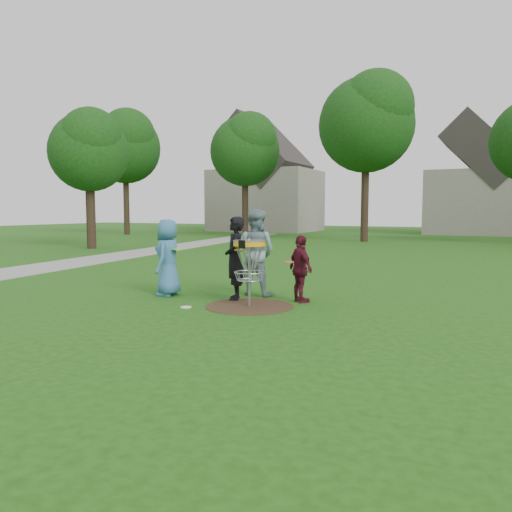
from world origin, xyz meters
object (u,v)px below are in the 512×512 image
at_px(player_blue, 168,257).
at_px(disc_golf_basket, 249,256).
at_px(player_maroon, 301,269).
at_px(player_black, 235,258).
at_px(player_grey, 255,252).

distance_m(player_blue, disc_golf_basket, 2.29).
relative_size(player_blue, player_maroon, 1.22).
bearing_deg(player_blue, player_black, 83.98).
bearing_deg(player_blue, disc_golf_basket, 67.78).
bearing_deg(disc_golf_basket, player_black, 138.51).
bearing_deg(player_grey, disc_golf_basket, 110.99).
bearing_deg(player_blue, player_grey, 104.36).
xyz_separation_m(player_grey, player_maroon, (1.26, -0.39, -0.27)).
distance_m(player_grey, disc_golf_basket, 1.37).
relative_size(player_blue, player_black, 0.97).
bearing_deg(player_grey, player_blue, 27.35).
bearing_deg(player_maroon, player_black, 52.34).
bearing_deg(player_maroon, player_grey, 22.02).
xyz_separation_m(player_black, player_grey, (0.14, 0.71, 0.08)).
bearing_deg(player_black, player_blue, -110.72).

